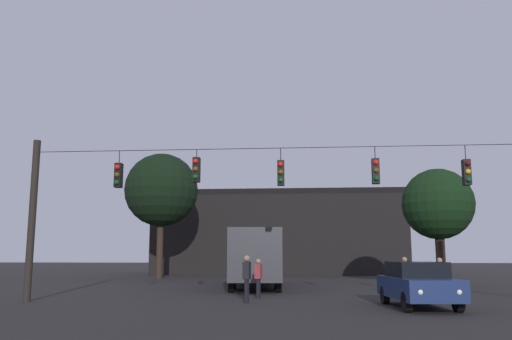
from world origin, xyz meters
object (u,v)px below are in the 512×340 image
(pedestrian_crossing_center, at_px, (405,274))
(tree_behind_building, at_px, (161,190))
(city_bus, at_px, (256,253))
(pedestrian_crossing_right, at_px, (440,275))
(tree_left_silhouette, at_px, (438,205))
(pedestrian_trailing, at_px, (247,276))
(pedestrian_crossing_left, at_px, (258,276))
(pedestrian_near_bus, at_px, (440,274))
(car_near_right, at_px, (418,284))

(pedestrian_crossing_center, height_order, tree_behind_building, tree_behind_building)
(city_bus, distance_m, pedestrian_crossing_right, 10.79)
(city_bus, relative_size, pedestrian_crossing_right, 6.81)
(tree_left_silhouette, height_order, tree_behind_building, tree_behind_building)
(pedestrian_trailing, distance_m, tree_left_silhouette, 15.08)
(city_bus, height_order, tree_left_silhouette, tree_left_silhouette)
(pedestrian_crossing_left, xyz_separation_m, pedestrian_near_bus, (7.74, 1.73, 0.03))
(tree_left_silhouette, bearing_deg, pedestrian_crossing_right, -104.75)
(city_bus, distance_m, tree_behind_building, 13.34)
(pedestrian_crossing_right, height_order, pedestrian_trailing, pedestrian_trailing)
(tree_left_silhouette, bearing_deg, car_near_right, -107.95)
(pedestrian_near_bus, relative_size, pedestrian_trailing, 0.94)
(tree_behind_building, bearing_deg, pedestrian_near_bus, -42.77)
(pedestrian_trailing, height_order, tree_behind_building, tree_behind_building)
(pedestrian_crossing_left, xyz_separation_m, tree_behind_building, (-8.74, 16.97, 5.70))
(pedestrian_crossing_right, bearing_deg, tree_behind_building, 134.26)
(tree_left_silhouette, bearing_deg, pedestrian_trailing, -132.27)
(pedestrian_crossing_center, height_order, tree_left_silhouette, tree_left_silhouette)
(pedestrian_crossing_left, xyz_separation_m, pedestrian_crossing_center, (6.25, 1.71, 0.05))
(pedestrian_crossing_center, bearing_deg, city_bus, 140.81)
(city_bus, relative_size, tree_behind_building, 1.19)
(pedestrian_near_bus, bearing_deg, pedestrian_trailing, -154.02)
(pedestrian_near_bus, bearing_deg, tree_left_silhouette, 75.09)
(pedestrian_crossing_right, xyz_separation_m, pedestrian_near_bus, (0.33, 1.33, -0.00))
(pedestrian_crossing_left, height_order, pedestrian_near_bus, pedestrian_near_bus)
(pedestrian_crossing_left, relative_size, tree_left_silhouette, 0.24)
(tree_behind_building, bearing_deg, pedestrian_crossing_right, -45.74)
(pedestrian_crossing_center, xyz_separation_m, tree_behind_building, (-14.99, 15.27, 5.66))
(city_bus, bearing_deg, pedestrian_crossing_center, -39.19)
(car_near_right, height_order, tree_left_silhouette, tree_left_silhouette)
(car_near_right, xyz_separation_m, pedestrian_crossing_center, (0.59, 5.17, 0.14))
(pedestrian_crossing_center, relative_size, tree_left_silhouette, 0.25)
(pedestrian_crossing_center, bearing_deg, car_near_right, -96.55)
(car_near_right, distance_m, tree_behind_building, 25.66)
(pedestrian_crossing_left, bearing_deg, pedestrian_near_bus, 12.56)
(pedestrian_near_bus, xyz_separation_m, tree_behind_building, (-16.48, 15.25, 5.68))
(city_bus, height_order, tree_behind_building, tree_behind_building)
(pedestrian_near_bus, bearing_deg, pedestrian_crossing_left, -167.44)
(city_bus, relative_size, car_near_right, 2.51)
(pedestrian_near_bus, relative_size, tree_behind_building, 0.17)
(car_near_right, distance_m, pedestrian_trailing, 6.06)
(pedestrian_crossing_center, height_order, pedestrian_crossing_right, pedestrian_crossing_center)
(city_bus, height_order, pedestrian_crossing_left, city_bus)
(pedestrian_crossing_center, height_order, pedestrian_trailing, pedestrian_trailing)
(city_bus, bearing_deg, car_near_right, -59.51)
(city_bus, height_order, car_near_right, city_bus)
(pedestrian_crossing_left, bearing_deg, car_near_right, -31.46)
(city_bus, relative_size, pedestrian_crossing_left, 7.03)
(pedestrian_crossing_right, xyz_separation_m, tree_left_silhouette, (2.18, 8.26, 3.66))
(car_near_right, xyz_separation_m, pedestrian_crossing_left, (-5.66, 3.46, 0.10))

